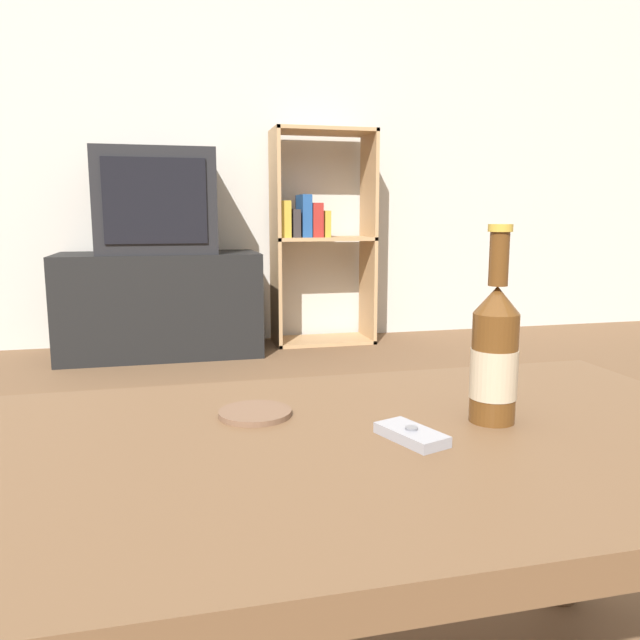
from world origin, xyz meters
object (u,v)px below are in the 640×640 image
at_px(beer_bottle, 494,354).
at_px(tv_stand, 160,304).
at_px(bookshelf, 317,233).
at_px(cell_phone, 411,435).
at_px(television, 156,202).

bearing_deg(beer_bottle, tv_stand, 100.10).
relative_size(tv_stand, bookshelf, 0.86).
xyz_separation_m(tv_stand, cell_phone, (0.34, -2.72, 0.20)).
relative_size(tv_stand, television, 1.74).
height_order(bookshelf, cell_phone, bookshelf).
height_order(beer_bottle, cell_phone, beer_bottle).
bearing_deg(bookshelf, television, -172.86).
height_order(tv_stand, bookshelf, bookshelf).
distance_m(tv_stand, cell_phone, 2.75).
bearing_deg(television, beer_bottle, -79.88).
bearing_deg(television, bookshelf, 7.14).
bearing_deg(tv_stand, bookshelf, 6.90).
bearing_deg(bookshelf, tv_stand, -173.10).
bearing_deg(cell_phone, beer_bottle, -2.08).
relative_size(television, bookshelf, 0.49).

